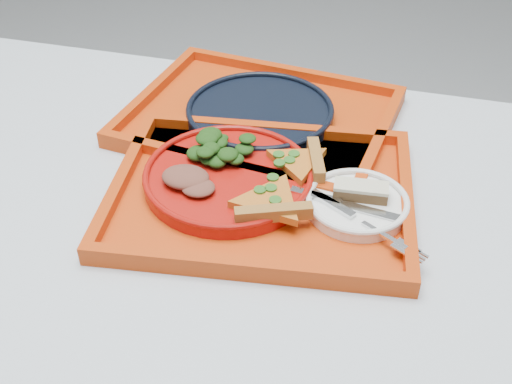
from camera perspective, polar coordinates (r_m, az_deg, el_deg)
table at (r=1.06m, az=-6.08°, el=-2.70°), size 1.60×0.80×0.75m
tray_main at (r=0.98m, az=0.48°, el=-0.37°), size 0.49×0.40×0.01m
tray_far at (r=1.15m, az=0.35°, el=6.39°), size 0.49×0.40×0.01m
dinner_plate at (r=0.99m, az=-2.46°, el=1.19°), size 0.26×0.26×0.02m
side_plate at (r=0.95m, az=8.96°, el=-1.18°), size 0.15×0.15×0.01m
navy_plate at (r=1.15m, az=0.35°, el=6.98°), size 0.26×0.26×0.02m
pizza_slice_a at (r=0.92m, az=1.30°, el=-0.63°), size 0.15×0.16×0.02m
pizza_slice_b at (r=1.00m, az=3.77°, el=2.86°), size 0.13×0.12×0.02m
salad_heap at (r=1.01m, az=-2.74°, el=4.34°), size 0.09×0.08×0.04m
meat_portion at (r=0.96m, az=-6.29°, el=1.33°), size 0.07×0.06×0.02m
dessert_bar at (r=0.95m, az=9.30°, el=0.11°), size 0.08×0.04×0.02m
knife at (r=0.93m, az=8.46°, el=-1.18°), size 0.19×0.04×0.01m
fork at (r=0.91m, az=9.38°, el=-2.59°), size 0.17×0.11×0.01m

